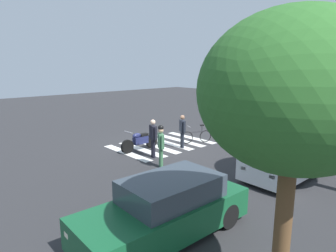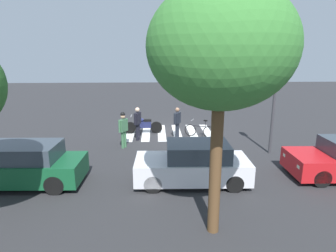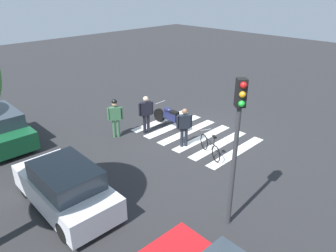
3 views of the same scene
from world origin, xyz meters
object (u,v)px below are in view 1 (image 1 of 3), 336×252
at_px(car_green_compact, 166,209).
at_px(traffic_light_pole, 273,90).
at_px(pedestrian_bystander, 161,143).
at_px(car_white_van, 288,159).
at_px(leaning_bicycle, 196,136).
at_px(officer_on_foot, 153,136).
at_px(officer_by_motorcycle, 182,129).
at_px(police_motorcycle, 140,141).

xyz_separation_m(car_green_compact, traffic_light_pole, (-10.01, -2.78, 2.17)).
distance_m(pedestrian_bystander, car_white_van, 4.92).
distance_m(leaning_bicycle, officer_on_foot, 3.45).
bearing_deg(officer_by_motorcycle, car_green_compact, 42.22).
relative_size(officer_by_motorcycle, traffic_light_pole, 0.39).
height_order(pedestrian_bystander, car_white_van, pedestrian_bystander).
height_order(officer_on_foot, car_green_compact, officer_on_foot).
distance_m(leaning_bicycle, car_green_compact, 9.04).
relative_size(leaning_bicycle, officer_on_foot, 0.89).
bearing_deg(traffic_light_pole, officer_on_foot, -20.57).
distance_m(pedestrian_bystander, traffic_light_pole, 7.16).
bearing_deg(leaning_bicycle, pedestrian_bystander, 22.57).
xyz_separation_m(pedestrian_bystander, traffic_light_pole, (-6.83, 1.08, 1.84)).
bearing_deg(pedestrian_bystander, traffic_light_pole, 170.99).
bearing_deg(police_motorcycle, officer_on_foot, 79.86).
bearing_deg(car_green_compact, car_white_van, 178.98).
height_order(officer_on_foot, car_white_van, officer_on_foot).
relative_size(officer_on_foot, pedestrian_bystander, 0.98).
xyz_separation_m(leaning_bicycle, traffic_light_pole, (-2.85, 2.74, 2.50)).
bearing_deg(car_white_van, pedestrian_bystander, -54.09).
relative_size(officer_on_foot, officer_by_motorcycle, 1.04).
xyz_separation_m(officer_on_foot, car_green_compact, (3.79, 5.12, -0.31)).
xyz_separation_m(leaning_bicycle, pedestrian_bystander, (3.98, 1.65, 0.67)).
relative_size(leaning_bicycle, car_white_van, 0.39).
relative_size(pedestrian_bystander, car_white_van, 0.45).
bearing_deg(officer_by_motorcycle, leaning_bicycle, -172.52).
xyz_separation_m(police_motorcycle, pedestrian_bystander, (0.85, 2.57, 0.57)).
height_order(police_motorcycle, pedestrian_bystander, pedestrian_bystander).
relative_size(officer_by_motorcycle, pedestrian_bystander, 0.94).
height_order(officer_by_motorcycle, car_white_van, officer_by_motorcycle).
xyz_separation_m(pedestrian_bystander, car_green_compact, (3.18, 3.86, -0.33)).
xyz_separation_m(officer_by_motorcycle, car_green_compact, (5.90, 5.35, -0.26)).
distance_m(car_green_compact, traffic_light_pole, 10.61).
xyz_separation_m(officer_on_foot, car_white_van, (-2.26, 5.22, -0.33)).
bearing_deg(traffic_light_pole, officer_by_motorcycle, -32.05).
relative_size(officer_by_motorcycle, car_white_van, 0.42).
relative_size(officer_on_foot, car_white_van, 0.44).
distance_m(officer_by_motorcycle, pedestrian_bystander, 3.11).
xyz_separation_m(police_motorcycle, leaning_bicycle, (-3.13, 0.92, -0.10)).
bearing_deg(leaning_bicycle, car_white_van, 78.90).
height_order(leaning_bicycle, pedestrian_bystander, pedestrian_bystander).
height_order(leaning_bicycle, traffic_light_pole, traffic_light_pole).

